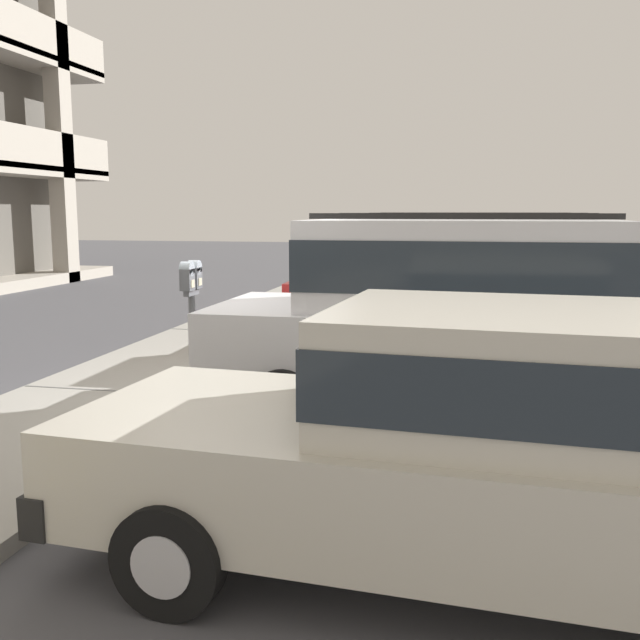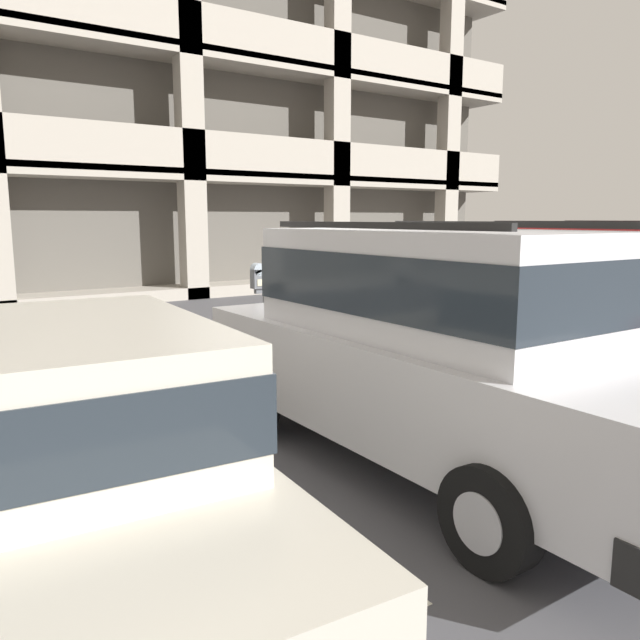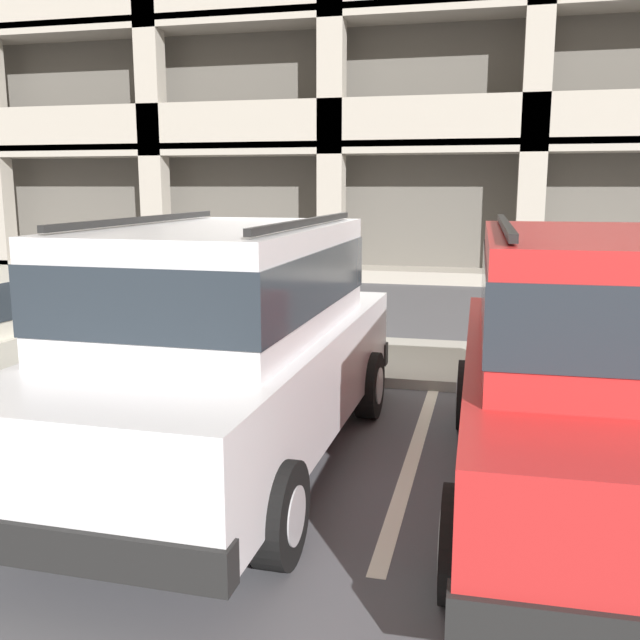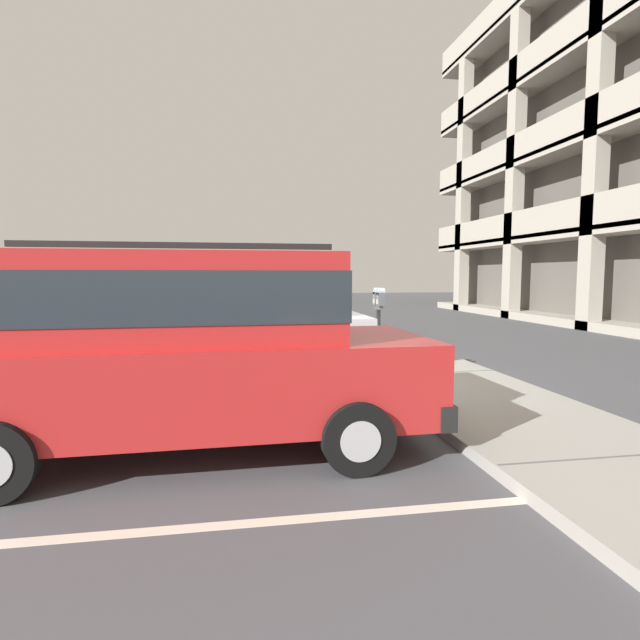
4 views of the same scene
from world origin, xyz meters
name	(u,v)px [view 2 (image 2 of 4)]	position (x,y,z in m)	size (l,w,h in m)	color
ground_plane	(287,402)	(0.00, 0.00, -0.05)	(80.00, 80.00, 0.10)	#4C4C51
sidewalk	(236,370)	(0.00, 1.30, 0.06)	(40.00, 2.20, 0.12)	#9E9B93
parking_stall_lines	(466,405)	(1.48, -1.40, 0.00)	(11.92, 4.80, 0.01)	silver
silver_suv	(433,337)	(0.00, -2.33, 1.09)	(2.07, 4.81, 2.03)	silver
red_sedan	(54,451)	(-3.03, -2.53, 0.82)	(2.08, 4.60, 1.54)	beige
dark_hatchback	(631,310)	(2.83, -2.45, 1.09)	(2.09, 4.82, 2.03)	red
parking_meter_near	(266,294)	(-0.07, 0.35, 1.19)	(0.35, 0.12, 1.43)	#595B60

